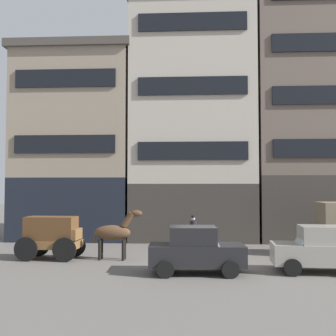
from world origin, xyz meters
TOP-DOWN VIEW (x-y plane):
  - ground_plane at (0.00, 0.00)m, footprint 120.00×120.00m
  - building_far_left at (-8.26, 10.09)m, footprint 7.89×6.14m
  - building_center_left at (-0.49, 10.09)m, footprint 8.34×6.14m
  - building_center_right at (7.77, 10.08)m, footprint 8.88×6.14m
  - cargo_wagon at (-7.12, 1.86)m, footprint 2.96×1.62m
  - draft_horse at (-4.17, 1.86)m, footprint 2.35×0.67m
  - sedan_light at (-0.43, -0.95)m, footprint 3.76×1.98m
  - sedan_parked_curb at (4.50, -0.51)m, footprint 3.80×2.06m
  - pedestrian_officer at (-0.48, 5.80)m, footprint 0.50×0.50m
  - fire_hydrant_curbside at (-7.47, 6.18)m, footprint 0.24×0.24m

SIDE VIEW (x-z plane):
  - ground_plane at x=0.00m, z-range 0.00..0.00m
  - fire_hydrant_curbside at x=-7.47m, z-range 0.01..0.84m
  - sedan_light at x=-0.43m, z-range 0.00..1.83m
  - sedan_parked_curb at x=4.50m, z-range 0.00..1.83m
  - pedestrian_officer at x=-0.48m, z-range 0.08..1.88m
  - cargo_wagon at x=-7.12m, z-range 0.16..2.14m
  - draft_horse at x=-4.17m, z-range 0.12..2.42m
  - building_far_left at x=-8.26m, z-range 0.04..12.59m
  - building_center_left at x=-0.49m, z-range 0.04..15.87m
  - building_center_right at x=7.77m, z-range 0.05..17.24m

